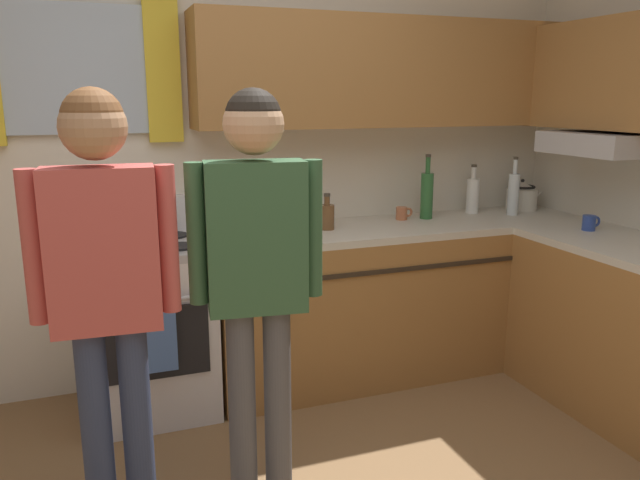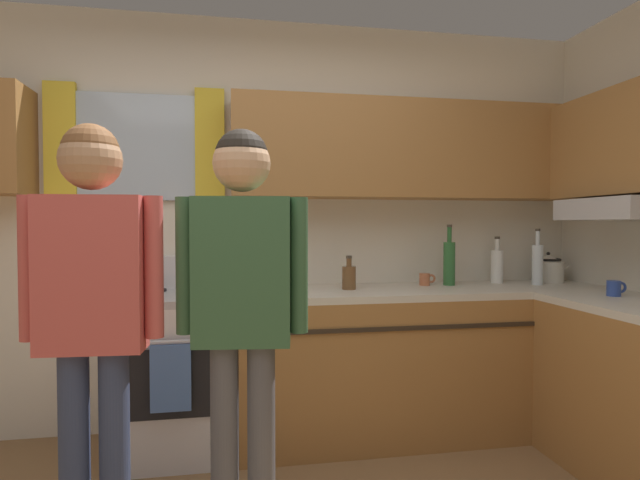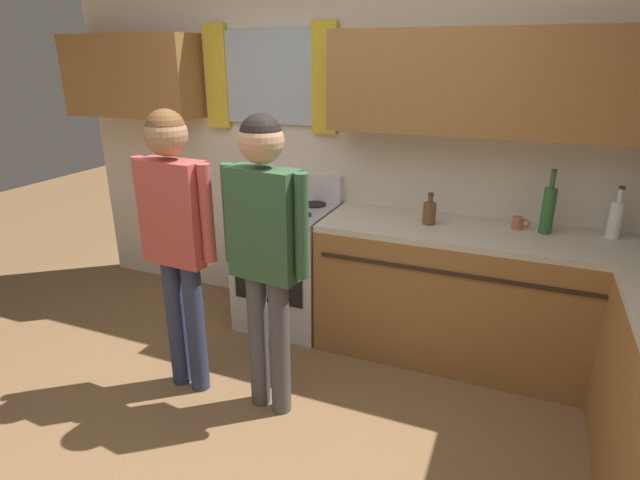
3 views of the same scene
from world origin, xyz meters
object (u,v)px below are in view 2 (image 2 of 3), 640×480
Objects in this scene: bottle_squat_brown at (349,277)px; bottle_tall_clear at (537,263)px; adult_left at (92,290)px; adult_in_plaid at (242,287)px; bottle_wine_green at (449,262)px; bottle_milk_white at (497,265)px; cup_terracotta at (425,279)px; stovetop_kettle at (548,268)px; mug_cobalt_blue at (615,288)px; stove_oven at (178,369)px.

bottle_tall_clear is at bearing 0.38° from bottle_squat_brown.
adult_left is 1.00× the size of adult_in_plaid.
bottle_wine_green is 1.26× the size of bottle_milk_white.
bottle_wine_green is at bearing 38.20° from adult_in_plaid.
adult_in_plaid is at bearing -137.90° from cup_terracotta.
adult_in_plaid is (-2.10, -1.11, 0.05)m from stovetop_kettle.
bottle_tall_clear is 0.75m from cup_terracotta.
bottle_milk_white is 0.37m from stovetop_kettle.
cup_terracotta is (-0.84, 0.65, -0.00)m from mug_cobalt_blue.
bottle_squat_brown is 0.65× the size of bottle_milk_white.
bottle_tall_clear is 3.37× the size of cup_terracotta.
bottle_squat_brown is 0.52× the size of bottle_wine_green.
stove_oven is 2.48m from mug_cobalt_blue.
stove_oven is at bearing -176.55° from stovetop_kettle.
adult_left is (-2.65, -1.12, 0.05)m from stovetop_kettle.
bottle_milk_white is at bearing 4.82° from cup_terracotta.
stove_oven is at bearing -175.46° from bottle_milk_white.
bottle_milk_white is at bearing 8.13° from bottle_squat_brown.
stove_oven is at bearing -175.55° from cup_terracotta.
bottle_tall_clear is at bearing -8.06° from bottle_wine_green.
bottle_squat_brown is at bearing -168.65° from cup_terracotta.
bottle_milk_white is at bearing 114.33° from mug_cobalt_blue.
adult_in_plaid is at bearing -146.85° from bottle_milk_white.
adult_in_plaid is at bearing 0.79° from adult_left.
stove_oven is 3.00× the size of bottle_tall_clear.
bottle_milk_white is (-0.21, 0.14, -0.02)m from bottle_tall_clear.
adult_left reaches higher than mug_cobalt_blue.
cup_terracotta is at bearing -175.18° from bottle_milk_white.
bottle_tall_clear is at bearing 21.76° from adult_left.
cup_terracotta is at bearing -178.26° from stovetop_kettle.
stovetop_kettle is (2.44, 0.15, 0.53)m from stove_oven.
stovetop_kettle is 2.87m from adult_left.
adult_left reaches higher than cup_terracotta.
bottle_milk_white is 0.19× the size of adult_left.
mug_cobalt_blue is at bearing -37.57° from cup_terracotta.
bottle_milk_white reaches higher than stove_oven.
cup_terracotta is (-0.16, 0.02, -0.11)m from bottle_wine_green.
stovetop_kettle is at bearing 84.96° from mug_cobalt_blue.
stovetop_kettle is at bearing 1.74° from cup_terracotta.
adult_in_plaid reaches higher than bottle_tall_clear.
adult_left is (-0.21, -0.97, 0.58)m from stove_oven.
bottle_wine_green is at bearing 171.94° from bottle_tall_clear.
bottle_milk_white is 2.06m from adult_in_plaid.
cup_terracotta is (-0.53, -0.04, -0.08)m from bottle_milk_white.
stovetop_kettle is at bearing 5.37° from bottle_squat_brown.
bottle_wine_green is 0.24× the size of adult_in_plaid.
mug_cobalt_blue is 0.07× the size of adult_in_plaid.
mug_cobalt_blue is 0.68m from stovetop_kettle.
stovetop_kettle is 0.16× the size of adult_in_plaid.
mug_cobalt_blue is (2.38, -0.53, 0.48)m from stove_oven.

